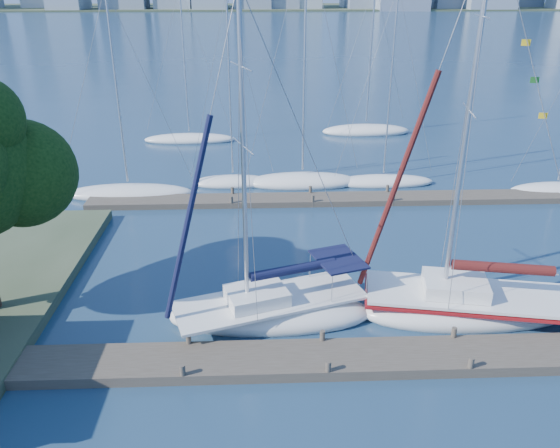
{
  "coord_description": "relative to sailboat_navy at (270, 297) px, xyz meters",
  "views": [
    {
      "loc": [
        -2.27,
        -16.02,
        12.69
      ],
      "look_at": [
        -1.47,
        4.0,
        3.83
      ],
      "focal_mm": 35.0,
      "sensor_mm": 36.0,
      "label": 1
    }
  ],
  "objects": [
    {
      "name": "ground",
      "position": [
        1.91,
        -2.96,
        -1.05
      ],
      "size": [
        700.0,
        700.0,
        0.0
      ],
      "primitive_type": "plane",
      "color": "#17314A",
      "rests_on": "ground"
    },
    {
      "name": "near_dock",
      "position": [
        1.91,
        -2.96,
        -0.85
      ],
      "size": [
        26.0,
        2.0,
        0.4
      ],
      "primitive_type": "cube",
      "color": "#433B31",
      "rests_on": "ground"
    },
    {
      "name": "far_dock",
      "position": [
        3.91,
        13.04,
        -0.87
      ],
      "size": [
        30.0,
        1.8,
        0.36
      ],
      "primitive_type": "cube",
      "color": "#433B31",
      "rests_on": "ground"
    },
    {
      "name": "far_shore",
      "position": [
        1.91,
        317.04,
        -1.05
      ],
      "size": [
        800.0,
        100.0,
        1.5
      ],
      "primitive_type": "cube",
      "color": "#38472D",
      "rests_on": "ground"
    },
    {
      "name": "sailboat_navy",
      "position": [
        0.0,
        0.0,
        0.0
      ],
      "size": [
        8.76,
        5.21,
        13.35
      ],
      "rotation": [
        0.0,
        0.0,
        0.32
      ],
      "color": "white",
      "rests_on": "ground"
    },
    {
      "name": "sailboat_maroon",
      "position": [
        8.19,
        0.0,
        0.12
      ],
      "size": [
        9.39,
        4.57,
        15.3
      ],
      "rotation": [
        0.0,
        0.0,
        -0.19
      ],
      "color": "white",
      "rests_on": "ground"
    },
    {
      "name": "bg_boat_0",
      "position": [
        -8.84,
        14.58,
        -0.79
      ],
      "size": [
        8.53,
        4.14,
        12.89
      ],
      "rotation": [
        0.0,
        0.0,
        0.24
      ],
      "color": "white",
      "rests_on": "ground"
    },
    {
      "name": "bg_boat_1",
      "position": [
        -2.16,
        16.5,
        -0.79
      ],
      "size": [
        5.81,
        2.74,
        12.51
      ],
      "rotation": [
        0.0,
        0.0,
        0.15
      ],
      "color": "white",
      "rests_on": "ground"
    },
    {
      "name": "bg_boat_2",
      "position": [
        2.59,
        16.28,
        -0.73
      ],
      "size": [
        7.97,
        3.46,
        16.08
      ],
      "rotation": [
        0.0,
        0.0,
        0.13
      ],
      "color": "white",
      "rests_on": "ground"
    },
    {
      "name": "bg_boat_3",
      "position": [
        8.14,
        16.19,
        -0.81
      ],
      "size": [
        7.16,
        2.93,
        12.93
      ],
      "rotation": [
        0.0,
        0.0,
        0.15
      ],
      "color": "white",
      "rests_on": "ground"
    },
    {
      "name": "bg_boat_5",
      "position": [
        19.23,
        14.11,
        -0.82
      ],
      "size": [
        6.23,
        2.2,
        10.22
      ],
      "rotation": [
        0.0,
        0.0,
        -0.04
      ],
      "color": "white",
      "rests_on": "ground"
    },
    {
      "name": "bg_boat_6",
      "position": [
        -6.39,
        27.9,
        -0.8
      ],
      "size": [
        8.18,
        4.1,
        12.93
      ],
      "rotation": [
        0.0,
        0.0,
        -0.27
      ],
      "color": "white",
      "rests_on": "ground"
    },
    {
      "name": "bg_boat_7",
      "position": [
        9.52,
        30.04,
        -0.76
      ],
      "size": [
        8.4,
        5.28,
        13.36
      ],
      "rotation": [
        0.0,
        0.0,
        0.37
      ],
      "color": "white",
      "rests_on": "ground"
    }
  ]
}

